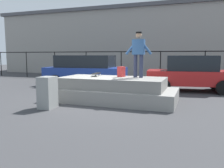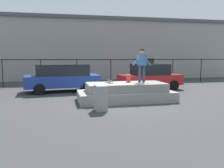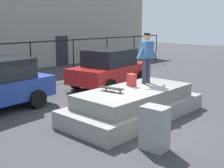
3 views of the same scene
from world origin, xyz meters
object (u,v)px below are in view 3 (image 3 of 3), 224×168
at_px(backpack, 131,80).
at_px(car_red_sedan_mid, 110,68).
at_px(skateboard, 111,88).
at_px(utility_box, 155,128).
at_px(skateboarder, 147,54).

distance_m(backpack, car_red_sedan_mid, 4.11).
height_order(skateboard, utility_box, utility_box).
height_order(skateboarder, backpack, skateboarder).
distance_m(skateboarder, car_red_sedan_mid, 3.93).
distance_m(skateboard, backpack, 1.02).
distance_m(backpack, utility_box, 2.89).
xyz_separation_m(skateboarder, utility_box, (-2.50, -2.10, -1.35)).
relative_size(skateboarder, skateboard, 2.09).
bearing_deg(skateboarder, skateboard, 179.90).
bearing_deg(skateboarder, utility_box, -139.94).
xyz_separation_m(skateboard, backpack, (1.02, 0.07, 0.09)).
bearing_deg(backpack, car_red_sedan_mid, 157.81).
xyz_separation_m(skateboard, utility_box, (-0.80, -2.11, -0.48)).
bearing_deg(car_red_sedan_mid, skateboarder, -117.92).
bearing_deg(utility_box, backpack, 46.06).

